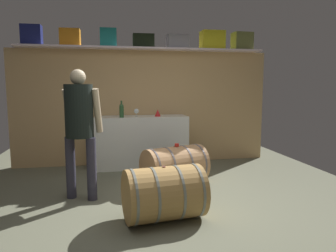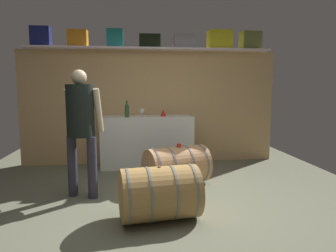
# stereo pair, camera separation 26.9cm
# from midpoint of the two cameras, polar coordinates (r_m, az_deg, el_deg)

# --- Properties ---
(ground_plane) EXTENTS (6.04, 8.12, 0.02)m
(ground_plane) POSITION_cam_midpoint_polar(r_m,az_deg,el_deg) (4.41, 0.26, -12.38)
(ground_plane) COLOR #666853
(back_wall_panel) EXTENTS (4.84, 0.10, 2.14)m
(back_wall_panel) POSITION_cam_midpoint_polar(r_m,az_deg,el_deg) (6.01, -1.93, 3.40)
(back_wall_panel) COLOR tan
(back_wall_panel) RESTS_ON ground
(high_shelf_board) EXTENTS (4.45, 0.40, 0.03)m
(high_shelf_board) POSITION_cam_midpoint_polar(r_m,az_deg,el_deg) (5.88, -1.84, 13.91)
(high_shelf_board) COLOR silver
(high_shelf_board) RESTS_ON back_wall_panel
(toolcase_navy) EXTENTS (0.33, 0.20, 0.34)m
(toolcase_navy) POSITION_cam_midpoint_polar(r_m,az_deg,el_deg) (6.05, -21.06, 15.04)
(toolcase_navy) COLOR navy
(toolcase_navy) RESTS_ON high_shelf_board
(toolcase_orange) EXTENTS (0.34, 0.24, 0.30)m
(toolcase_orange) POSITION_cam_midpoint_polar(r_m,az_deg,el_deg) (5.93, -14.90, 15.21)
(toolcase_orange) COLOR orange
(toolcase_orange) RESTS_ON high_shelf_board
(toolcase_teal) EXTENTS (0.29, 0.27, 0.32)m
(toolcase_teal) POSITION_cam_midpoint_polar(r_m,az_deg,el_deg) (5.89, -8.36, 15.56)
(toolcase_teal) COLOR teal
(toolcase_teal) RESTS_ON high_shelf_board
(toolcase_black) EXTENTS (0.39, 0.25, 0.24)m
(toolcase_black) POSITION_cam_midpoint_polar(r_m,az_deg,el_deg) (5.90, -2.01, 15.23)
(toolcase_black) COLOR black
(toolcase_black) RESTS_ON high_shelf_board
(toolcase_grey) EXTENTS (0.39, 0.26, 0.25)m
(toolcase_grey) POSITION_cam_midpoint_polar(r_m,az_deg,el_deg) (5.99, 4.25, 15.14)
(toolcase_grey) COLOR gray
(toolcase_grey) RESTS_ON high_shelf_board
(toolcase_yellow) EXTENTS (0.44, 0.30, 0.34)m
(toolcase_yellow) POSITION_cam_midpoint_polar(r_m,az_deg,el_deg) (6.16, 10.69, 15.24)
(toolcase_yellow) COLOR yellow
(toolcase_yellow) RESTS_ON high_shelf_board
(toolcase_olive) EXTENTS (0.38, 0.28, 0.33)m
(toolcase_olive) POSITION_cam_midpoint_polar(r_m,az_deg,el_deg) (6.36, 16.04, 14.78)
(toolcase_olive) COLOR olive
(toolcase_olive) RESTS_ON high_shelf_board
(work_cabinet) EXTENTS (1.67, 0.53, 0.94)m
(work_cabinet) POSITION_cam_midpoint_polar(r_m,az_deg,el_deg) (5.75, -2.51, -2.83)
(work_cabinet) COLOR white
(work_cabinet) RESTS_ON ground
(wine_bottle_green) EXTENTS (0.08, 0.08, 0.29)m
(wine_bottle_green) POSITION_cam_midpoint_polar(r_m,az_deg,el_deg) (5.47, -6.13, 2.91)
(wine_bottle_green) COLOR #2D562F
(wine_bottle_green) RESTS_ON work_cabinet
(wine_glass) EXTENTS (0.09, 0.09, 0.14)m
(wine_glass) POSITION_cam_midpoint_polar(r_m,az_deg,el_deg) (5.60, -3.42, 2.72)
(wine_glass) COLOR white
(wine_glass) RESTS_ON work_cabinet
(red_funnel) EXTENTS (0.11, 0.11, 0.13)m
(red_funnel) POSITION_cam_midpoint_polar(r_m,az_deg,el_deg) (5.63, 0.48, 2.42)
(red_funnel) COLOR red
(red_funnel) RESTS_ON work_cabinet
(wine_barrel_near) EXTENTS (1.05, 0.84, 0.59)m
(wine_barrel_near) POSITION_cam_midpoint_polar(r_m,az_deg,el_deg) (4.71, 3.25, -7.27)
(wine_barrel_near) COLOR tan
(wine_barrel_near) RESTS_ON ground
(wine_barrel_far) EXTENTS (0.93, 0.70, 0.61)m
(wine_barrel_far) POSITION_cam_midpoint_polar(r_m,az_deg,el_deg) (3.51, 0.66, -12.22)
(wine_barrel_far) COLOR #AA8045
(wine_barrel_far) RESTS_ON ground
(tasting_cup) EXTENTS (0.06, 0.06, 0.04)m
(tasting_cup) POSITION_cam_midpoint_polar(r_m,az_deg,el_deg) (4.65, 3.67, -3.52)
(tasting_cup) COLOR red
(tasting_cup) RESTS_ON wine_barrel_near
(winemaker_pouring) EXTENTS (0.54, 0.48, 1.69)m
(winemaker_pouring) POSITION_cam_midpoint_polar(r_m,az_deg,el_deg) (4.19, -13.90, 1.06)
(winemaker_pouring) COLOR #312F3F
(winemaker_pouring) RESTS_ON ground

